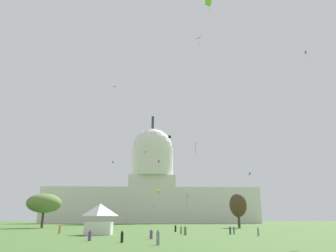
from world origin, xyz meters
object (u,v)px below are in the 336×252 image
object	(u,v)px
capitol_building	(152,188)
kite_red_high	(145,152)
event_tent	(100,219)
person_black_front_left	(122,237)
kite_green_mid	(113,162)
kite_gold_low	(159,192)
person_olive_deep_crowd	(185,231)
person_purple_mid_center	(90,236)
kite_pink_high	(200,40)
kite_yellow_high	(148,147)
kite_cyan_mid	(196,145)
person_purple_front_right	(151,234)
kite_white_low	(154,207)
kite_blue_high	(115,88)
kite_turquoise_mid	(250,174)
person_orange_back_left	(60,230)
kite_red_low	(187,197)
person_grey_aisle_center	(258,232)
tree_west_mid	(44,203)
person_black_lawn_far_left	(175,229)
person_navy_near_tree_east	(230,230)
person_olive_front_center	(234,230)
kite_violet_high	(306,54)
person_grey_back_center	(158,238)
kite_orange_mid	(173,148)
kite_black_mid	(170,137)
person_grey_mid_left	(181,230)
kite_magenta_mid	(159,161)

from	to	relation	value
capitol_building	kite_red_high	bearing A→B (deg)	-96.13
event_tent	person_black_front_left	size ratio (longest dim) A/B	3.79
kite_green_mid	kite_gold_low	xyz separation A→B (m)	(20.20, -1.66, -12.81)
person_olive_deep_crowd	person_black_front_left	bearing A→B (deg)	154.57
person_purple_mid_center	kite_pink_high	size ratio (longest dim) A/B	0.52
kite_yellow_high	kite_cyan_mid	size ratio (longest dim) A/B	0.67
event_tent	person_purple_front_right	world-z (taller)	event_tent
person_black_front_left	kite_white_low	xyz separation A→B (m)	(5.02, 147.39, 8.71)
kite_blue_high	kite_turquoise_mid	bearing A→B (deg)	-12.04
person_orange_back_left	kite_red_low	size ratio (longest dim) A/B	0.42
person_grey_aisle_center	person_olive_deep_crowd	size ratio (longest dim) A/B	0.93
tree_west_mid	kite_cyan_mid	size ratio (longest dim) A/B	4.01
kite_cyan_mid	person_black_lawn_far_left	bearing A→B (deg)	44.39
tree_west_mid	person_navy_near_tree_east	xyz separation A→B (m)	(52.63, -47.57, -7.33)
kite_turquoise_mid	kite_gold_low	world-z (taller)	kite_turquoise_mid
person_black_front_left	person_olive_deep_crowd	xyz separation A→B (m)	(10.39, 19.34, 0.05)
capitol_building	person_olive_front_center	distance (m)	152.86
person_orange_back_left	kite_violet_high	distance (m)	73.12
person_grey_back_center	kite_yellow_high	distance (m)	138.39
person_grey_back_center	kite_orange_mid	bearing A→B (deg)	-44.70
kite_black_mid	event_tent	bearing A→B (deg)	-172.94
person_olive_front_center	person_navy_near_tree_east	world-z (taller)	person_navy_near_tree_east
event_tent	person_purple_front_right	xyz separation A→B (m)	(10.34, -14.10, -2.38)
person_grey_mid_left	kite_turquoise_mid	distance (m)	54.33
person_grey_aisle_center	kite_orange_mid	size ratio (longest dim) A/B	0.48
kite_magenta_mid	kite_gold_low	size ratio (longest dim) A/B	0.56
kite_violet_high	kite_red_low	size ratio (longest dim) A/B	0.70
kite_cyan_mid	kite_pink_high	bearing A→B (deg)	62.73
kite_white_low	kite_orange_mid	bearing A→B (deg)	-158.85
person_purple_front_right	person_olive_deep_crowd	bearing A→B (deg)	-39.03
person_grey_mid_left	kite_orange_mid	distance (m)	65.70
kite_orange_mid	kite_violet_high	bearing A→B (deg)	-77.87
person_black_front_left	person_grey_aisle_center	world-z (taller)	person_grey_aisle_center
person_olive_front_center	kite_orange_mid	bearing A→B (deg)	48.32
tree_west_mid	kite_white_low	world-z (taller)	tree_west_mid
kite_blue_high	kite_gold_low	distance (m)	58.69
person_grey_mid_left	kite_cyan_mid	world-z (taller)	kite_cyan_mid
kite_red_high	kite_black_mid	size ratio (longest dim) A/B	2.47
person_orange_back_left	kite_black_mid	world-z (taller)	kite_black_mid
capitol_building	person_olive_deep_crowd	size ratio (longest dim) A/B	82.27
person_black_front_left	person_navy_near_tree_east	size ratio (longest dim) A/B	0.95
person_purple_mid_center	person_olive_deep_crowd	bearing A→B (deg)	-122.50
person_black_lawn_far_left	kite_magenta_mid	xyz separation A→B (m)	(-2.57, 75.68, 29.39)
person_black_front_left	person_purple_mid_center	bearing A→B (deg)	178.49
person_purple_mid_center	person_grey_mid_left	bearing A→B (deg)	-113.72
capitol_building	kite_black_mid	world-z (taller)	capitol_building
event_tent	person_black_front_left	world-z (taller)	event_tent
kite_yellow_high	kite_red_high	bearing A→B (deg)	-138.70
kite_turquoise_mid	kite_blue_high	bearing A→B (deg)	-43.30
kite_cyan_mid	kite_pink_high	size ratio (longest dim) A/B	1.38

